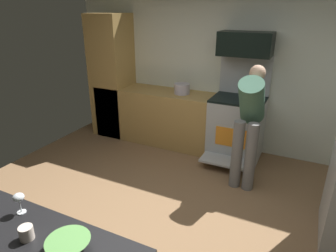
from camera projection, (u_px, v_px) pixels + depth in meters
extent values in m
cube|color=olive|center=(154.00, 225.00, 3.22)|extent=(5.20, 4.80, 0.02)
cube|color=silver|center=(224.00, 68.00, 4.67)|extent=(5.20, 0.12, 2.60)
cube|color=#B28B4B|center=(163.00, 117.00, 5.06)|extent=(2.40, 0.60, 0.90)
cube|color=#B28B4B|center=(112.00, 76.00, 5.24)|extent=(0.60, 0.60, 2.10)
cube|color=#ADB3B6|center=(236.00, 129.00, 4.52)|extent=(0.76, 0.64, 0.92)
cube|color=black|center=(239.00, 99.00, 4.35)|extent=(0.76, 0.64, 0.03)
cube|color=#ADB3B6|center=(245.00, 74.00, 4.47)|extent=(0.76, 0.06, 0.60)
cube|color=orange|center=(230.00, 137.00, 4.26)|extent=(0.44, 0.01, 0.28)
cube|color=#ADB3B6|center=(226.00, 161.00, 4.24)|extent=(0.72, 0.32, 0.03)
cube|color=black|center=(246.00, 44.00, 4.14)|extent=(0.74, 0.38, 0.33)
cylinder|color=slate|center=(237.00, 155.00, 3.76)|extent=(0.14, 0.14, 0.90)
cylinder|color=slate|center=(250.00, 157.00, 3.69)|extent=(0.14, 0.14, 0.90)
cylinder|color=#46725B|center=(252.00, 100.00, 3.59)|extent=(0.30, 0.55, 0.63)
sphere|color=tan|center=(257.00, 73.00, 3.64)|extent=(0.20, 0.20, 0.20)
cone|color=#62A251|center=(68.00, 245.00, 1.69)|extent=(0.26, 0.26, 0.07)
cylinder|color=silver|center=(22.00, 212.00, 2.01)|extent=(0.06, 0.06, 0.01)
cylinder|color=silver|center=(20.00, 206.00, 1.99)|extent=(0.01, 0.01, 0.09)
ellipsoid|color=silver|center=(18.00, 197.00, 1.96)|extent=(0.08, 0.08, 0.06)
cylinder|color=beige|center=(26.00, 233.00, 1.77)|extent=(0.08, 0.08, 0.09)
cylinder|color=#BEB7C7|center=(182.00, 89.00, 4.72)|extent=(0.25, 0.25, 0.16)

